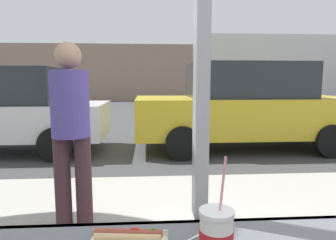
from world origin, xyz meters
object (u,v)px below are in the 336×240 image
hotdog_tray_near (128,237)px  box_truck (291,77)px  soda_cup_right (216,235)px  parked_car_white (5,110)px  parked_car_yellow (244,106)px  pedestrian (71,126)px

hotdog_tray_near → box_truck: 10.84m
soda_cup_right → box_truck: (4.89, 9.63, 0.57)m
soda_cup_right → parked_car_white: size_ratio=0.08×
hotdog_tray_near → parked_car_yellow: (2.14, 5.39, -0.05)m
parked_car_yellow → pedestrian: parked_car_yellow is taller
hotdog_tray_near → parked_car_white: 6.11m
box_truck → pedestrian: (-5.74, -7.85, -0.51)m
parked_car_white → box_truck: box_truck is taller
parked_car_yellow → box_truck: (3.01, 4.12, 0.67)m
box_truck → pedestrian: 9.74m
hotdog_tray_near → parked_car_white: bearing=118.0°
soda_cup_right → pedestrian: size_ratio=0.19×
soda_cup_right → box_truck: bearing=63.1°
pedestrian → soda_cup_right: bearing=-64.5°
hotdog_tray_near → pedestrian: (-0.59, 1.66, 0.11)m
box_truck → hotdog_tray_near: bearing=-118.4°
hotdog_tray_near → parked_car_yellow: 5.80m
parked_car_yellow → box_truck: bearing=53.9°
hotdog_tray_near → parked_car_white: size_ratio=0.06×
parked_car_yellow → soda_cup_right: bearing=-108.9°
parked_car_yellow → pedestrian: size_ratio=2.83×
hotdog_tray_near → parked_car_yellow: parked_car_yellow is taller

